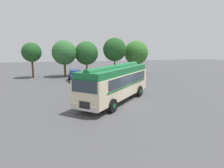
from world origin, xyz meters
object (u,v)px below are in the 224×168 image
at_px(car_mid_right, 109,74).
at_px(car_mid_left, 93,75).
at_px(vintage_bus, 116,82).
at_px(car_near_left, 75,75).
at_px(car_far_right, 128,74).

bearing_deg(car_mid_right, car_mid_left, -166.46).
height_order(vintage_bus, car_near_left, vintage_bus).
xyz_separation_m(car_mid_right, car_far_right, (3.00, -0.56, 0.00)).
height_order(vintage_bus, car_mid_right, vintage_bus).
xyz_separation_m(vintage_bus, car_far_right, (5.36, 12.35, -1.05)).
height_order(car_mid_left, car_mid_right, same).
xyz_separation_m(vintage_bus, car_mid_left, (-0.25, 12.28, -1.05)).
distance_m(vintage_bus, car_near_left, 13.42).
bearing_deg(car_mid_right, vintage_bus, -100.38).
relative_size(car_near_left, car_mid_right, 0.99).
bearing_deg(car_mid_left, vintage_bus, -88.83).
bearing_deg(car_far_right, vintage_bus, -113.47).
bearing_deg(vintage_bus, car_mid_left, 91.17).
distance_m(car_mid_left, car_mid_right, 2.69).
bearing_deg(car_mid_right, car_near_left, 178.22).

